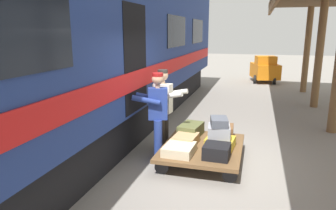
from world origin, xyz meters
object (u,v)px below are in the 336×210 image
train_car (66,51)px  porter_in_overalls (157,114)px  suitcase_gray_aluminum (219,132)px  suitcase_black_hardshell (217,151)px  porter_by_door (164,108)px  suitcase_olive_duffel (191,130)px  suitcase_brown_leather (223,132)px  suitcase_slate_roller (219,122)px  suitcase_yellow_case (220,143)px  suitcase_tan_vintage (185,140)px  suitcase_cream_canvas (179,149)px  luggage_cart (202,148)px  baggage_tug (265,69)px

train_car → porter_in_overalls: (-1.92, 0.04, -1.14)m
suitcase_gray_aluminum → porter_in_overalls: porter_in_overalls is taller
suitcase_black_hardshell → porter_by_door: size_ratio=0.26×
suitcase_olive_duffel → suitcase_brown_leather: size_ratio=1.38×
suitcase_black_hardshell → suitcase_gray_aluminum: 0.54m
suitcase_brown_leather → suitcase_slate_roller: 0.63m
suitcase_yellow_case → suitcase_slate_roller: (0.03, 0.00, 0.41)m
suitcase_tan_vintage → suitcase_yellow_case: suitcase_yellow_case is taller
suitcase_olive_duffel → suitcase_brown_leather: (-0.67, 0.00, 0.01)m
suitcase_olive_duffel → porter_in_overalls: size_ratio=0.37×
suitcase_cream_canvas → suitcase_slate_roller: 0.91m
suitcase_cream_canvas → suitcase_slate_roller: bearing=-141.5°
luggage_cart → suitcase_slate_roller: bearing=179.1°
suitcase_tan_vintage → porter_by_door: size_ratio=0.33×
train_car → luggage_cart: size_ratio=9.64×
suitcase_yellow_case → porter_in_overalls: size_ratio=0.30×
luggage_cart → porter_in_overalls: size_ratio=1.08×
suitcase_black_hardshell → suitcase_cream_canvas: (0.67, 0.00, -0.04)m
suitcase_tan_vintage → suitcase_black_hardshell: (-0.67, 0.51, 0.03)m
luggage_cart → suitcase_cream_canvas: size_ratio=3.17×
train_car → suitcase_gray_aluminum: train_car is taller
suitcase_tan_vintage → baggage_tug: 10.55m
porter_by_door → baggage_tug: porter_by_door is taller
suitcase_gray_aluminum → suitcase_olive_duffel: bearing=-38.5°
suitcase_yellow_case → suitcase_gray_aluminum: size_ratio=1.14×
suitcase_olive_duffel → suitcase_tan_vintage: suitcase_olive_duffel is taller
suitcase_tan_vintage → suitcase_slate_roller: 0.76m
suitcase_cream_canvas → porter_by_door: size_ratio=0.34×
baggage_tug → suitcase_cream_canvas: bearing=81.6°
luggage_cart → suitcase_yellow_case: size_ratio=3.62×
suitcase_brown_leather → suitcase_tan_vintage: bearing=37.3°
luggage_cart → suitcase_tan_vintage: suitcase_tan_vintage is taller
suitcase_yellow_case → suitcase_gray_aluminum: 0.22m
porter_by_door → baggage_tug: bearing=-102.2°
train_car → suitcase_black_hardshell: train_car is taller
suitcase_cream_canvas → porter_by_door: bearing=-58.1°
suitcase_brown_leather → porter_in_overalls: size_ratio=0.27×
suitcase_olive_duffel → suitcase_tan_vintage: (0.00, 0.51, -0.04)m
suitcase_tan_vintage → suitcase_slate_roller: bearing=179.6°
suitcase_cream_canvas → suitcase_olive_duffel: bearing=-90.0°
suitcase_olive_duffel → baggage_tug: bearing=-99.3°
suitcase_slate_roller → porter_by_door: (1.18, -0.38, 0.10)m
baggage_tug → suitcase_black_hardshell: bearing=85.0°
suitcase_cream_canvas → porter_in_overalls: 0.85m
suitcase_olive_duffel → suitcase_gray_aluminum: 0.83m
suitcase_olive_duffel → suitcase_gray_aluminum: bearing=141.5°
suitcase_gray_aluminum → porter_by_door: 1.28m
luggage_cart → suitcase_black_hardshell: 0.63m
suitcase_black_hardshell → suitcase_cream_canvas: size_ratio=0.77×
suitcase_cream_canvas → train_car: bearing=-9.8°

